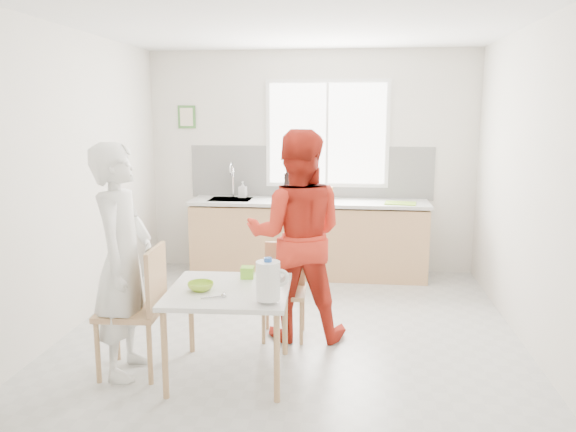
% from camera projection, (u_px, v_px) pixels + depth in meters
% --- Properties ---
extents(ground, '(4.50, 4.50, 0.00)m').
position_uv_depth(ground, '(290.00, 337.00, 4.97)').
color(ground, '#B7B7B2').
rests_on(ground, ground).
extents(room_shell, '(4.50, 4.50, 4.50)m').
position_uv_depth(room_shell, '(291.00, 151.00, 4.67)').
color(room_shell, silver).
rests_on(room_shell, ground).
extents(window, '(1.50, 0.06, 1.30)m').
position_uv_depth(window, '(327.00, 134.00, 6.81)').
color(window, white).
rests_on(window, room_shell).
extents(backsplash, '(3.00, 0.02, 0.65)m').
position_uv_depth(backsplash, '(311.00, 172.00, 6.93)').
color(backsplash, white).
rests_on(backsplash, room_shell).
extents(picture_frame, '(0.22, 0.03, 0.28)m').
position_uv_depth(picture_frame, '(187.00, 117.00, 6.97)').
color(picture_frame, '#427C38').
rests_on(picture_frame, room_shell).
extents(kitchen_counter, '(2.84, 0.64, 1.37)m').
position_uv_depth(kitchen_counter, '(308.00, 241.00, 6.79)').
color(kitchen_counter, tan).
rests_on(kitchen_counter, ground).
extents(dining_table, '(0.92, 0.92, 0.68)m').
position_uv_depth(dining_table, '(229.00, 298.00, 4.15)').
color(dining_table, silver).
rests_on(dining_table, ground).
extents(chair_left, '(0.47, 0.47, 0.98)m').
position_uv_depth(chair_left, '(140.00, 304.00, 4.21)').
color(chair_left, tan).
rests_on(chair_left, ground).
extents(chair_far, '(0.40, 0.40, 0.82)m').
position_uv_depth(chair_far, '(284.00, 285.00, 4.96)').
color(chair_far, tan).
rests_on(chair_far, ground).
extents(person_white, '(0.45, 0.66, 1.75)m').
position_uv_depth(person_white, '(123.00, 261.00, 4.16)').
color(person_white, white).
rests_on(person_white, ground).
extents(person_red, '(0.92, 0.73, 1.82)m').
position_uv_depth(person_red, '(297.00, 236.00, 4.84)').
color(person_red, red).
rests_on(person_red, ground).
extents(bowl_green, '(0.20, 0.20, 0.06)m').
position_uv_depth(bowl_green, '(201.00, 286.00, 4.10)').
color(bowl_green, '#99CB2E').
rests_on(bowl_green, dining_table).
extents(bowl_white, '(0.22, 0.22, 0.05)m').
position_uv_depth(bowl_white, '(273.00, 276.00, 4.36)').
color(bowl_white, silver).
rests_on(bowl_white, dining_table).
extents(milk_jug, '(0.23, 0.17, 0.29)m').
position_uv_depth(milk_jug, '(269.00, 280.00, 3.82)').
color(milk_jug, white).
rests_on(milk_jug, dining_table).
extents(green_box, '(0.10, 0.10, 0.09)m').
position_uv_depth(green_box, '(248.00, 272.00, 4.40)').
color(green_box, '#83DA32').
rests_on(green_box, dining_table).
extents(spoon, '(0.15, 0.07, 0.01)m').
position_uv_depth(spoon, '(212.00, 297.00, 3.93)').
color(spoon, '#A5A5AA').
rests_on(spoon, dining_table).
extents(cutting_board, '(0.38, 0.30, 0.01)m').
position_uv_depth(cutting_board, '(400.00, 203.00, 6.46)').
color(cutting_board, '#82B92A').
rests_on(cutting_board, kitchen_counter).
extents(wine_bottle_a, '(0.07, 0.07, 0.32)m').
position_uv_depth(wine_bottle_a, '(287.00, 186.00, 6.81)').
color(wine_bottle_a, black).
rests_on(wine_bottle_a, kitchen_counter).
extents(wine_bottle_b, '(0.07, 0.07, 0.30)m').
position_uv_depth(wine_bottle_b, '(297.00, 187.00, 6.74)').
color(wine_bottle_b, black).
rests_on(wine_bottle_b, kitchen_counter).
extents(jar_amber, '(0.06, 0.06, 0.16)m').
position_uv_depth(jar_amber, '(331.00, 194.00, 6.70)').
color(jar_amber, '#985921').
rests_on(jar_amber, kitchen_counter).
extents(soap_bottle, '(0.10, 0.10, 0.20)m').
position_uv_depth(soap_bottle, '(243.00, 189.00, 6.93)').
color(soap_bottle, '#999999').
rests_on(soap_bottle, kitchen_counter).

